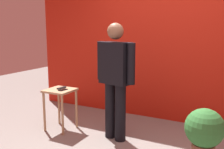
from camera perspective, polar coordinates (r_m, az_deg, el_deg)
back_wall_red at (r=4.47m, az=12.08°, el=7.52°), size 5.14×0.12×2.75m
standing_person at (r=3.59m, az=0.75°, el=-0.30°), size 0.65×0.31×1.63m
side_table at (r=4.10m, az=-11.26°, el=-5.08°), size 0.41×0.41×0.64m
cell_phone at (r=4.01m, az=-10.70°, el=-3.31°), size 0.09×0.15×0.01m
tv_remote at (r=4.12m, az=-10.96°, el=-2.87°), size 0.06×0.17×0.02m
potted_plant at (r=3.16m, az=19.51°, el=-11.95°), size 0.44×0.44×0.69m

